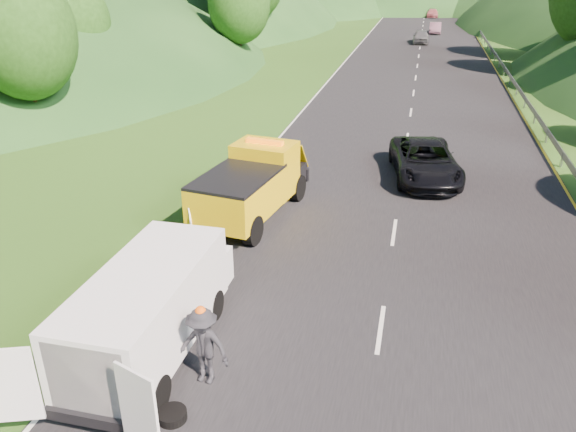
% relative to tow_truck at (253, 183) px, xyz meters
% --- Properties ---
extents(ground, '(320.00, 320.00, 0.00)m').
position_rel_tow_truck_xyz_m(ground, '(2.37, -4.30, -1.32)').
color(ground, '#38661E').
rests_on(ground, ground).
extents(road_surface, '(14.00, 200.00, 0.02)m').
position_rel_tow_truck_xyz_m(road_surface, '(5.37, 35.70, -1.31)').
color(road_surface, black).
rests_on(road_surface, ground).
extents(guardrail, '(0.06, 140.00, 1.52)m').
position_rel_tow_truck_xyz_m(guardrail, '(12.67, 48.20, -1.32)').
color(guardrail, gray).
rests_on(guardrail, ground).
extents(tree_line_left, '(14.00, 140.00, 14.00)m').
position_rel_tow_truck_xyz_m(tree_line_left, '(-16.63, 55.70, -1.32)').
color(tree_line_left, '#2C5D1B').
rests_on(tree_line_left, ground).
extents(hills_backdrop, '(201.00, 288.60, 44.00)m').
position_rel_tow_truck_xyz_m(hills_backdrop, '(8.87, 130.40, -1.32)').
color(hills_backdrop, '#2D5B23').
rests_on(hills_backdrop, ground).
extents(tow_truck, '(3.22, 6.54, 2.69)m').
position_rel_tow_truck_xyz_m(tow_truck, '(0.00, 0.00, 0.00)').
color(tow_truck, black).
rests_on(tow_truck, ground).
extents(white_van, '(3.63, 6.62, 2.35)m').
position_rel_tow_truck_xyz_m(white_van, '(-0.06, -8.46, 0.01)').
color(white_van, black).
rests_on(white_van, ground).
extents(woman, '(0.52, 0.67, 1.73)m').
position_rel_tow_truck_xyz_m(woman, '(-1.34, -2.67, -1.32)').
color(woman, white).
rests_on(woman, ground).
extents(child, '(0.51, 0.44, 0.92)m').
position_rel_tow_truck_xyz_m(child, '(0.66, -5.89, -1.32)').
color(child, tan).
rests_on(child, ground).
extents(worker, '(1.34, 0.88, 1.95)m').
position_rel_tow_truck_xyz_m(worker, '(1.56, -9.24, -1.32)').
color(worker, black).
rests_on(worker, ground).
extents(suitcase, '(0.41, 0.24, 0.65)m').
position_rel_tow_truck_xyz_m(suitcase, '(-2.68, -4.71, -0.99)').
color(suitcase, '#615E49').
rests_on(suitcase, ground).
extents(spare_tire, '(0.63, 0.63, 0.20)m').
position_rel_tow_truck_xyz_m(spare_tire, '(1.30, -10.55, -1.32)').
color(spare_tire, black).
rests_on(spare_tire, ground).
extents(passing_suv, '(3.59, 6.20, 1.62)m').
position_rel_tow_truck_xyz_m(passing_suv, '(6.32, 5.64, -1.32)').
color(passing_suv, black).
rests_on(passing_suv, ground).
extents(dist_car_a, '(1.77, 4.41, 1.50)m').
position_rel_tow_truck_xyz_m(dist_car_a, '(5.37, 51.83, -1.32)').
color(dist_car_a, '#4E5053').
rests_on(dist_car_a, ground).
extents(dist_car_b, '(1.49, 4.28, 1.41)m').
position_rel_tow_truck_xyz_m(dist_car_b, '(7.04, 62.26, -1.32)').
color(dist_car_b, '#664452').
rests_on(dist_car_b, ground).
extents(dist_car_c, '(1.89, 4.64, 1.35)m').
position_rel_tow_truck_xyz_m(dist_car_c, '(6.72, 86.28, -1.32)').
color(dist_car_c, '#A9545A').
rests_on(dist_car_c, ground).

